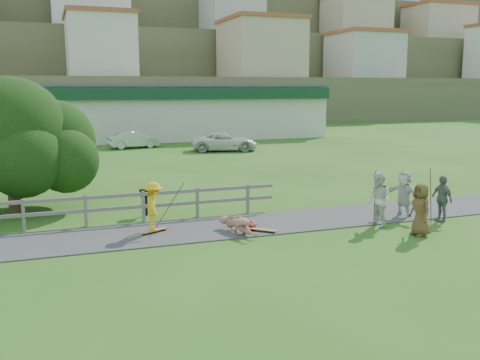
# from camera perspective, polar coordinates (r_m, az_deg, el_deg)

# --- Properties ---
(ground) EXTENTS (260.00, 260.00, 0.00)m
(ground) POSITION_cam_1_polar(r_m,az_deg,el_deg) (16.94, -1.59, -6.46)
(ground) COLOR #2C5919
(ground) RESTS_ON ground
(path) EXTENTS (34.00, 3.00, 0.04)m
(path) POSITION_cam_1_polar(r_m,az_deg,el_deg) (18.31, -3.06, -5.15)
(path) COLOR #363638
(path) RESTS_ON ground
(fence) EXTENTS (15.05, 0.10, 1.10)m
(fence) POSITION_cam_1_polar(r_m,az_deg,el_deg) (19.19, -18.01, -2.78)
(fence) COLOR #635F57
(fence) RESTS_ON ground
(strip_mall) EXTENTS (32.50, 10.75, 5.10)m
(strip_mall) POSITION_cam_1_polar(r_m,az_deg,el_deg) (51.24, -9.64, 7.31)
(strip_mall) COLOR beige
(strip_mall) RESTS_ON ground
(hillside) EXTENTS (220.00, 67.00, 47.50)m
(hillside) POSITION_cam_1_polar(r_m,az_deg,el_deg) (107.31, -17.55, 14.62)
(hillside) COLOR #525A35
(hillside) RESTS_ON ground
(skater_rider) EXTENTS (0.69, 1.09, 1.62)m
(skater_rider) POSITION_cam_1_polar(r_m,az_deg,el_deg) (17.76, -9.18, -3.12)
(skater_rider) COLOR yellow
(skater_rider) RESTS_ON ground
(skater_fallen) EXTENTS (1.78, 0.93, 0.63)m
(skater_fallen) POSITION_cam_1_polar(r_m,az_deg,el_deg) (17.59, -0.16, -4.77)
(skater_fallen) COLOR #AC715F
(skater_fallen) RESTS_ON ground
(spectator_a) EXTENTS (0.73, 0.93, 1.90)m
(spectator_a) POSITION_cam_1_polar(r_m,az_deg,el_deg) (18.92, 14.53, -2.07)
(spectator_a) COLOR silver
(spectator_a) RESTS_ON ground
(spectator_b) EXTENTS (0.42, 0.98, 1.66)m
(spectator_b) POSITION_cam_1_polar(r_m,az_deg,el_deg) (20.47, 20.72, -1.85)
(spectator_b) COLOR slate
(spectator_b) RESTS_ON ground
(spectator_c) EXTENTS (0.56, 0.85, 1.72)m
(spectator_c) POSITION_cam_1_polar(r_m,az_deg,el_deg) (18.24, 18.70, -3.02)
(spectator_c) COLOR brown
(spectator_c) RESTS_ON ground
(spectator_d) EXTENTS (0.95, 1.68, 1.73)m
(spectator_d) POSITION_cam_1_polar(r_m,az_deg,el_deg) (20.64, 17.08, -1.45)
(spectator_d) COLOR beige
(spectator_d) RESTS_ON ground
(car_silver) EXTENTS (4.16, 2.02, 1.31)m
(car_silver) POSITION_cam_1_polar(r_m,az_deg,el_deg) (43.07, -11.29, 4.23)
(car_silver) COLOR silver
(car_silver) RESTS_ON ground
(car_white) EXTENTS (5.35, 3.29, 1.38)m
(car_white) POSITION_cam_1_polar(r_m,az_deg,el_deg) (40.35, -1.68, 4.10)
(car_white) COLOR silver
(car_white) RESTS_ON ground
(tree) EXTENTS (6.90, 6.90, 3.95)m
(tree) POSITION_cam_1_polar(r_m,az_deg,el_deg) (22.40, -23.08, 1.94)
(tree) COLOR black
(tree) RESTS_ON ground
(bbq) EXTENTS (0.48, 0.37, 1.00)m
(bbq) POSITION_cam_1_polar(r_m,az_deg,el_deg) (20.34, -9.97, -2.37)
(bbq) COLOR black
(bbq) RESTS_ON ground
(longboard_rider) EXTENTS (0.98, 0.66, 0.11)m
(longboard_rider) POSITION_cam_1_polar(r_m,az_deg,el_deg) (17.95, -9.11, -5.47)
(longboard_rider) COLOR #996532
(longboard_rider) RESTS_ON ground
(longboard_fallen) EXTENTS (0.88, 0.84, 0.11)m
(longboard_fallen) POSITION_cam_1_polar(r_m,az_deg,el_deg) (17.84, 2.38, -5.44)
(longboard_fallen) COLOR #996532
(longboard_fallen) RESTS_ON ground
(helmet) EXTENTS (0.31, 0.31, 0.31)m
(helmet) POSITION_cam_1_polar(r_m,az_deg,el_deg) (18.15, 1.26, -4.84)
(helmet) COLOR #BB0A0E
(helmet) RESTS_ON ground
(pole_rider) EXTENTS (0.03, 0.03, 1.88)m
(pole_rider) POSITION_cam_1_polar(r_m,az_deg,el_deg) (18.23, -7.57, -2.31)
(pole_rider) COLOR #553322
(pole_rider) RESTS_ON ground
(pole_spec_left) EXTENTS (0.03, 0.03, 1.94)m
(pole_spec_left) POSITION_cam_1_polar(r_m,az_deg,el_deg) (18.99, 14.17, -1.95)
(pole_spec_left) COLOR #553322
(pole_spec_left) RESTS_ON ground
(pole_spec_right) EXTENTS (0.03, 0.03, 1.98)m
(pole_spec_right) POSITION_cam_1_polar(r_m,az_deg,el_deg) (20.01, 19.67, -1.58)
(pole_spec_right) COLOR #553322
(pole_spec_right) RESTS_ON ground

